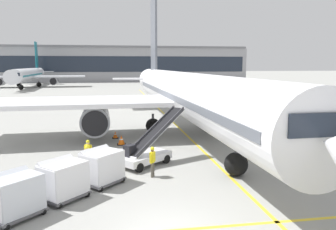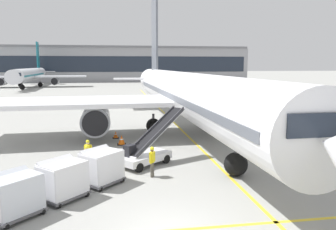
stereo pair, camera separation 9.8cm
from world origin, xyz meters
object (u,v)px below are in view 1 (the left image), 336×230
at_px(baggage_cart_third, 14,194).
at_px(ground_crew_by_loader, 152,160).
at_px(baggage_cart_second, 63,179).
at_px(ground_crew_wingwalker, 88,152).
at_px(safety_cone_wingtip, 121,140).
at_px(ground_crew_by_carts, 87,158).
at_px(safety_cone_engine_keepout, 115,135).
at_px(belt_loader, 147,150).
at_px(ground_crew_marshaller, 112,162).
at_px(baggage_cart_lead, 101,166).
at_px(distant_airplane, 28,75).
at_px(parked_airplane, 186,94).

distance_m(baggage_cart_third, ground_crew_by_loader, 7.42).
relative_size(baggage_cart_second, ground_crew_wingwalker, 1.46).
bearing_deg(baggage_cart_second, ground_crew_wingwalker, 80.10).
bearing_deg(baggage_cart_second, safety_cone_wingtip, 74.11).
bearing_deg(ground_crew_by_loader, baggage_cart_third, -146.63).
distance_m(ground_crew_by_carts, safety_cone_engine_keepout, 9.64).
distance_m(baggage_cart_second, ground_crew_by_carts, 3.46).
xyz_separation_m(ground_crew_by_carts, ground_crew_wingwalker, (-0.06, 1.41, 0.00)).
bearing_deg(ground_crew_by_loader, baggage_cart_second, -151.55).
relative_size(belt_loader, ground_crew_marshaller, 2.71).
xyz_separation_m(ground_crew_wingwalker, safety_cone_wingtip, (2.13, 5.63, -0.62)).
relative_size(baggage_cart_third, safety_cone_wingtip, 3.32).
bearing_deg(safety_cone_wingtip, safety_cone_engine_keepout, 100.61).
bearing_deg(ground_crew_by_carts, baggage_cart_second, -104.85).
xyz_separation_m(baggage_cart_lead, baggage_cart_second, (-1.72, -1.73, 0.00)).
xyz_separation_m(ground_crew_marshaller, safety_cone_engine_keepout, (0.22, 10.47, -0.70)).
xyz_separation_m(ground_crew_by_carts, safety_cone_engine_keepout, (1.62, 9.47, -0.70)).
xyz_separation_m(ground_crew_by_carts, distant_airplane, (-21.83, 79.14, 2.40)).
relative_size(belt_loader, safety_cone_wingtip, 6.16).
xyz_separation_m(belt_loader, ground_crew_marshaller, (-2.17, -2.50, 0.07)).
bearing_deg(belt_loader, parked_airplane, 63.58).
xyz_separation_m(ground_crew_by_loader, ground_crew_wingwalker, (-3.68, 2.32, 0.00)).
bearing_deg(ground_crew_by_carts, ground_crew_marshaller, -35.51).
bearing_deg(parked_airplane, belt_loader, -116.42).
distance_m(baggage_cart_second, baggage_cart_third, 2.35).
relative_size(safety_cone_engine_keepout, distant_airplane, 0.02).
height_order(baggage_cart_lead, ground_crew_wingwalker, baggage_cart_lead).
height_order(baggage_cart_second, distant_airplane, distant_airplane).
bearing_deg(ground_crew_by_loader, ground_crew_by_carts, 166.00).
bearing_deg(ground_crew_by_carts, belt_loader, 22.86).
xyz_separation_m(baggage_cart_third, safety_cone_wingtip, (4.65, 12.03, -0.63)).
xyz_separation_m(baggage_cart_lead, ground_crew_by_carts, (-0.83, 1.61, -0.00)).
bearing_deg(safety_cone_wingtip, ground_crew_by_loader, -78.97).
bearing_deg(baggage_cart_third, ground_crew_wingwalker, 68.52).
bearing_deg(safety_cone_engine_keepout, distant_airplane, 108.60).
distance_m(ground_crew_by_loader, safety_cone_wingtip, 8.12).
relative_size(ground_crew_marshaller, distant_airplane, 0.04).
xyz_separation_m(baggage_cart_second, baggage_cart_third, (-1.69, -1.64, 0.00)).
distance_m(baggage_cart_third, safety_cone_engine_keepout, 15.07).
xyz_separation_m(parked_airplane, safety_cone_wingtip, (-5.89, -3.31, -3.24)).
bearing_deg(baggage_cart_lead, ground_crew_marshaller, 47.58).
height_order(ground_crew_by_loader, ground_crew_marshaller, same).
bearing_deg(ground_crew_by_loader, belt_loader, 91.36).
relative_size(baggage_cart_lead, ground_crew_by_carts, 1.46).
distance_m(safety_cone_wingtip, distant_airplane, 76.01).
height_order(safety_cone_wingtip, distant_airplane, distant_airplane).
height_order(parked_airplane, safety_cone_engine_keepout, parked_airplane).
height_order(baggage_cart_lead, baggage_cart_third, same).
bearing_deg(belt_loader, baggage_cart_second, -132.55).
bearing_deg(distant_airplane, ground_crew_marshaller, -73.84).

